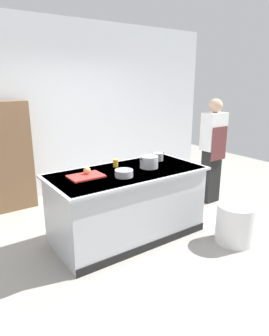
{
  "coord_description": "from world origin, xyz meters",
  "views": [
    {
      "loc": [
        -1.99,
        -3.01,
        1.99
      ],
      "look_at": [
        0.25,
        0.2,
        0.85
      ],
      "focal_mm": 32.15,
      "sensor_mm": 36.0,
      "label": 1
    }
  ],
  "objects_px": {
    "stock_pot": "(149,162)",
    "mixing_bowl": "(124,173)",
    "juice_cup": "(116,163)",
    "person_chef": "(213,149)",
    "onion": "(87,170)",
    "sauce_pan": "(158,157)",
    "trash_bin": "(235,224)"
  },
  "relations": [
    {
      "from": "onion",
      "to": "mixing_bowl",
      "type": "height_order",
      "value": "onion"
    },
    {
      "from": "sauce_pan",
      "to": "juice_cup",
      "type": "bearing_deg",
      "value": 174.55
    },
    {
      "from": "sauce_pan",
      "to": "juice_cup",
      "type": "relative_size",
      "value": 2.16
    },
    {
      "from": "trash_bin",
      "to": "person_chef",
      "type": "height_order",
      "value": "person_chef"
    },
    {
      "from": "juice_cup",
      "to": "person_chef",
      "type": "relative_size",
      "value": 0.06
    },
    {
      "from": "onion",
      "to": "stock_pot",
      "type": "height_order",
      "value": "stock_pot"
    },
    {
      "from": "mixing_bowl",
      "to": "juice_cup",
      "type": "bearing_deg",
      "value": 71.61
    },
    {
      "from": "onion",
      "to": "stock_pot",
      "type": "xyz_separation_m",
      "value": [
        0.81,
        -0.16,
        0.01
      ]
    },
    {
      "from": "trash_bin",
      "to": "mixing_bowl",
      "type": "bearing_deg",
      "value": 147.88
    },
    {
      "from": "stock_pot",
      "to": "mixing_bowl",
      "type": "height_order",
      "value": "stock_pot"
    },
    {
      "from": "mixing_bowl",
      "to": "juice_cup",
      "type": "xyz_separation_m",
      "value": [
        0.14,
        0.41,
        0.01
      ]
    },
    {
      "from": "mixing_bowl",
      "to": "juice_cup",
      "type": "distance_m",
      "value": 0.44
    },
    {
      "from": "stock_pot",
      "to": "sauce_pan",
      "type": "relative_size",
      "value": 1.4
    },
    {
      "from": "sauce_pan",
      "to": "trash_bin",
      "type": "height_order",
      "value": "sauce_pan"
    },
    {
      "from": "juice_cup",
      "to": "sauce_pan",
      "type": "bearing_deg",
      "value": -5.45
    },
    {
      "from": "onion",
      "to": "mixing_bowl",
      "type": "xyz_separation_m",
      "value": [
        0.34,
        -0.29,
        -0.02
      ]
    },
    {
      "from": "mixing_bowl",
      "to": "juice_cup",
      "type": "relative_size",
      "value": 2.15
    },
    {
      "from": "trash_bin",
      "to": "person_chef",
      "type": "distance_m",
      "value": 1.52
    },
    {
      "from": "stock_pot",
      "to": "mixing_bowl",
      "type": "relative_size",
      "value": 1.41
    },
    {
      "from": "sauce_pan",
      "to": "person_chef",
      "type": "distance_m",
      "value": 1.17
    },
    {
      "from": "onion",
      "to": "person_chef",
      "type": "bearing_deg",
      "value": 2.04
    },
    {
      "from": "stock_pot",
      "to": "person_chef",
      "type": "xyz_separation_m",
      "value": [
        1.5,
        0.24,
        -0.06
      ]
    },
    {
      "from": "stock_pot",
      "to": "person_chef",
      "type": "relative_size",
      "value": 0.18
    },
    {
      "from": "sauce_pan",
      "to": "onion",
      "type": "bearing_deg",
      "value": -176.89
    },
    {
      "from": "sauce_pan",
      "to": "mixing_bowl",
      "type": "height_order",
      "value": "sauce_pan"
    },
    {
      "from": "sauce_pan",
      "to": "person_chef",
      "type": "height_order",
      "value": "person_chef"
    },
    {
      "from": "stock_pot",
      "to": "mixing_bowl",
      "type": "distance_m",
      "value": 0.49
    },
    {
      "from": "onion",
      "to": "juice_cup",
      "type": "xyz_separation_m",
      "value": [
        0.47,
        0.13,
        -0.01
      ]
    },
    {
      "from": "onion",
      "to": "sauce_pan",
      "type": "bearing_deg",
      "value": 3.11
    },
    {
      "from": "onion",
      "to": "juice_cup",
      "type": "height_order",
      "value": "onion"
    },
    {
      "from": "onion",
      "to": "mixing_bowl",
      "type": "relative_size",
      "value": 0.41
    },
    {
      "from": "stock_pot",
      "to": "sauce_pan",
      "type": "bearing_deg",
      "value": 33.77
    }
  ]
}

